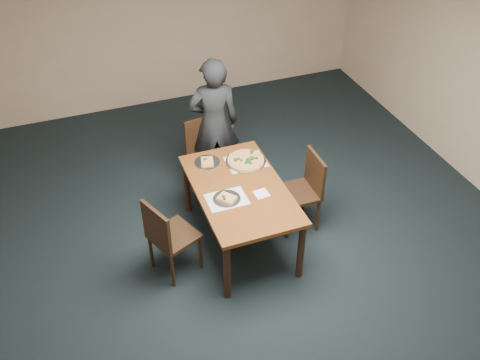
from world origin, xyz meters
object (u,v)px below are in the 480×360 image
object	(u,v)px
slice_plate_near	(227,198)
dining_table	(240,195)
chair_left	(167,235)
pizza_pan	(246,160)
chair_right	(305,187)
chair_far	(206,151)
slice_plate_far	(207,162)
diner	(214,124)

from	to	relation	value
slice_plate_near	dining_table	bearing A→B (deg)	33.88
dining_table	chair_left	size ratio (longest dim) A/B	1.65
pizza_pan	chair_right	bearing A→B (deg)	-33.05
chair_far	dining_table	bearing A→B (deg)	-98.76
chair_right	slice_plate_far	distance (m)	1.10
chair_right	diner	distance (m)	1.33
chair_right	slice_plate_far	world-z (taller)	chair_right
chair_far	chair_right	bearing A→B (deg)	-62.88
chair_right	slice_plate_near	distance (m)	1.00
dining_table	chair_far	size ratio (longest dim) A/B	1.65
chair_right	pizza_pan	world-z (taller)	chair_right
dining_table	diner	distance (m)	1.16
chair_left	slice_plate_near	world-z (taller)	chair_left
chair_right	slice_plate_far	size ratio (longest dim) A/B	3.25
chair_far	slice_plate_near	size ratio (longest dim) A/B	3.25
chair_far	diner	xyz separation A→B (m)	(0.13, 0.07, 0.31)
slice_plate_near	slice_plate_far	xyz separation A→B (m)	(0.01, 0.66, -0.00)
dining_table	chair_left	bearing A→B (deg)	-168.39
chair_left	diner	size ratio (longest dim) A/B	0.55
pizza_pan	diner	bearing A→B (deg)	99.19
chair_right	pizza_pan	xyz separation A→B (m)	(-0.55, 0.36, 0.26)
chair_far	chair_left	size ratio (longest dim) A/B	1.00
chair_far	pizza_pan	size ratio (longest dim) A/B	2.07
dining_table	slice_plate_near	xyz separation A→B (m)	(-0.19, -0.13, 0.11)
chair_far	chair_right	size ratio (longest dim) A/B	1.00
chair_far	diner	size ratio (longest dim) A/B	0.55
chair_far	slice_plate_near	world-z (taller)	chair_far
slice_plate_far	dining_table	bearing A→B (deg)	-70.87
pizza_pan	slice_plate_near	distance (m)	0.66
diner	slice_plate_near	world-z (taller)	diner
diner	pizza_pan	distance (m)	0.76
pizza_pan	chair_left	bearing A→B (deg)	-151.58
slice_plate_near	chair_left	bearing A→B (deg)	-176.14
chair_far	diner	bearing A→B (deg)	16.50
chair_left	slice_plate_far	size ratio (longest dim) A/B	3.25
dining_table	chair_left	xyz separation A→B (m)	(-0.83, -0.17, -0.14)
dining_table	diner	xyz separation A→B (m)	(0.10, 1.14, 0.17)
slice_plate_near	pizza_pan	bearing A→B (deg)	52.14
dining_table	slice_plate_near	bearing A→B (deg)	-146.12
chair_left	slice_plate_far	distance (m)	0.98
chair_far	chair_left	xyz separation A→B (m)	(-0.79, -1.25, 0.00)
diner	pizza_pan	xyz separation A→B (m)	(0.12, -0.75, -0.06)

